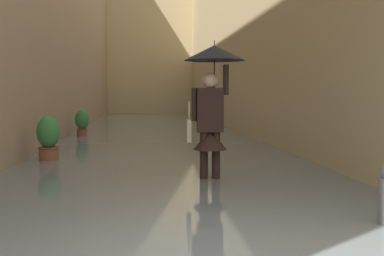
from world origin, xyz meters
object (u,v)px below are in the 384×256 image
at_px(potted_plant_mid_right, 82,124).
at_px(potted_plant_far_left, 206,117).
at_px(potted_plant_near_right, 49,140).
at_px(potted_plant_mid_left, 212,119).
at_px(person_wading, 212,91).

bearing_deg(potted_plant_mid_right, potted_plant_far_left, -124.75).
distance_m(potted_plant_far_left, potted_plant_near_right, 12.64).
relative_size(potted_plant_mid_left, potted_plant_far_left, 1.14).
distance_m(potted_plant_mid_right, potted_plant_near_right, 5.23).
distance_m(person_wading, potted_plant_mid_left, 11.53).
bearing_deg(potted_plant_mid_left, potted_plant_mid_right, 41.34).
relative_size(potted_plant_mid_right, potted_plant_near_right, 0.93).
height_order(potted_plant_mid_left, potted_plant_far_left, potted_plant_mid_left).
height_order(person_wading, potted_plant_mid_left, person_wading).
bearing_deg(person_wading, potted_plant_far_left, -97.10).
distance_m(person_wading, potted_plant_mid_right, 8.02).
xyz_separation_m(person_wading, potted_plant_mid_left, (-1.64, -11.37, -1.01)).
bearing_deg(person_wading, potted_plant_mid_left, -98.19).
bearing_deg(potted_plant_near_right, potted_plant_mid_left, -115.71).
bearing_deg(potted_plant_mid_left, person_wading, 81.81).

